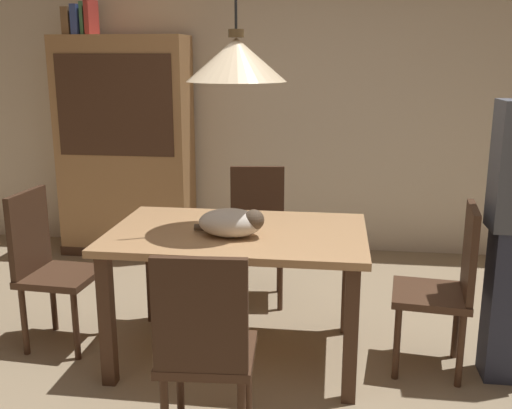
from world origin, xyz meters
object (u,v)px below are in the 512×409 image
Objects in this scene: chair_near_front at (205,345)px; chair_far_back at (257,228)px; pendant_lamp at (236,59)px; cat_sleeping at (233,223)px; book_green_slim at (86,19)px; dining_table at (238,248)px; chair_left_side at (47,262)px; book_brown_thick at (71,21)px; book_red_tall at (91,17)px; chair_right_side at (447,282)px; hutch_bookcase at (126,151)px; book_blue_wide at (79,20)px.

chair_near_front and chair_far_back have the same top height.
pendant_lamp is at bearing 90.33° from chair_near_front.
cat_sleeping is 1.51× the size of book_green_slim.
chair_left_side is at bearing 179.76° from dining_table.
book_brown_thick is at bearing 122.46° from chair_near_front.
cat_sleeping is 2.67m from book_red_tall.
chair_left_side is at bearing 142.08° from chair_near_front.
chair_left_side is 3.32× the size of book_red_tall.
chair_right_side is at bearing -34.09° from book_red_tall.
hutch_bookcase is (-1.25, 1.88, 0.06)m from cat_sleeping.
pendant_lamp is at bearing -48.83° from book_green_slim.
pendant_lamp is (0.01, -0.88, 1.15)m from chair_far_back.
cat_sleeping is at bearing -94.00° from pendant_lamp.
hutch_bookcase is (-2.39, 1.77, 0.38)m from chair_right_side.
chair_near_front is at bearing -89.02° from cat_sleeping.
pendant_lamp is 5.42× the size of book_blue_wide.
book_red_tall is (-1.49, 1.88, 1.16)m from cat_sleeping.
hutch_bookcase is at bearing 144.63° from chair_far_back.
book_brown_thick reaches higher than chair_right_side.
hutch_bookcase reaches higher than cat_sleeping.
book_red_tall is (0.05, 0.00, 0.01)m from book_green_slim.
chair_right_side is 3.57m from book_blue_wide.
pendant_lamp is at bearing -46.49° from book_brown_thick.
chair_far_back is (1.12, 0.87, 0.00)m from chair_left_side.
cat_sleeping is (-0.01, 0.76, 0.32)m from chair_near_front.
pendant_lamp is at bearing -90.00° from dining_table.
chair_near_front is at bearing -59.62° from book_green_slim.
chair_near_front is 2.95m from hutch_bookcase.
pendant_lamp reaches higher than book_blue_wide.
chair_near_front is at bearing -64.44° from hutch_bookcase.
chair_left_side is at bearing -76.68° from book_green_slim.
pendant_lamp reaches higher than chair_near_front.
book_brown_thick is at bearing 180.00° from book_green_slim.
book_red_tall is at bearing 101.80° from chair_left_side.
chair_near_front and chair_left_side have the same top height.
cat_sleeping is 2.72m from book_blue_wide.
chair_near_front reaches higher than dining_table.
chair_far_back is 2.30m from book_green_slim.
chair_left_side is 1.17m from cat_sleeping.
dining_table is 2.77m from book_brown_thick.
dining_table is 0.76× the size of hutch_bookcase.
book_red_tall is at bearing 179.64° from hutch_bookcase.
chair_far_back is 0.72× the size of pendant_lamp.
chair_left_side and chair_far_back have the same top height.
cat_sleeping is at bearing -48.41° from book_brown_thick.
book_red_tall is (-1.49, 0.89, 1.48)m from chair_far_back.
cat_sleeping is 1.40× the size of book_red_tall.
chair_far_back is (-0.01, 0.88, -0.14)m from dining_table.
hutch_bookcase is at bearing 123.65° from cat_sleeping.
hutch_bookcase is at bearing 125.50° from pendant_lamp.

